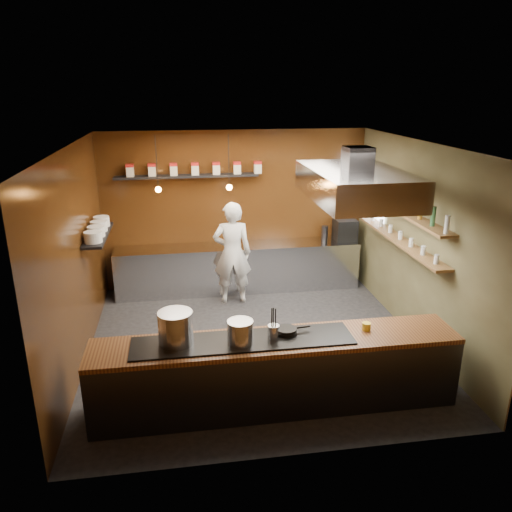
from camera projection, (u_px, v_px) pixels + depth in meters
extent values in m
plane|color=black|center=(256.00, 343.00, 7.69)|extent=(5.00, 5.00, 0.00)
plane|color=black|center=(236.00, 210.00, 9.54)|extent=(5.00, 0.00, 5.00)
plane|color=black|center=(76.00, 259.00, 6.84)|extent=(0.00, 5.00, 5.00)
plane|color=#494529|center=(418.00, 243.00, 7.57)|extent=(0.00, 5.00, 5.00)
plane|color=silver|center=(256.00, 145.00, 6.71)|extent=(5.00, 5.00, 0.00)
plane|color=white|center=(375.00, 194.00, 9.02)|extent=(0.00, 1.00, 1.00)
cube|color=silver|center=(239.00, 267.00, 9.57)|extent=(4.60, 0.65, 0.90)
cube|color=#38383D|center=(276.00, 375.00, 6.05)|extent=(4.40, 0.70, 0.86)
cube|color=brown|center=(277.00, 341.00, 5.90)|extent=(4.40, 0.72, 0.06)
cube|color=black|center=(243.00, 341.00, 5.83)|extent=(2.60, 0.55, 0.02)
cube|color=black|center=(187.00, 176.00, 9.05)|extent=(2.60, 0.26, 0.04)
cube|color=black|center=(98.00, 235.00, 7.78)|extent=(0.30, 1.40, 0.04)
cube|color=brown|center=(403.00, 211.00, 7.69)|extent=(0.26, 2.80, 0.04)
cube|color=brown|center=(400.00, 240.00, 7.84)|extent=(0.26, 2.80, 0.04)
cube|color=#38383D|center=(358.00, 158.00, 6.58)|extent=(0.35, 0.35, 0.30)
cube|color=silver|center=(356.00, 184.00, 6.69)|extent=(1.20, 2.00, 0.40)
cube|color=white|center=(355.00, 200.00, 6.76)|extent=(1.00, 1.80, 0.02)
cylinder|color=black|center=(157.00, 163.00, 8.25)|extent=(0.01, 0.01, 0.90)
sphere|color=orange|center=(158.00, 190.00, 8.39)|extent=(0.10, 0.10, 0.10)
cylinder|color=black|center=(229.00, 161.00, 8.42)|extent=(0.01, 0.01, 0.90)
sphere|color=orange|center=(229.00, 187.00, 8.57)|extent=(0.10, 0.10, 0.10)
cube|color=beige|center=(130.00, 172.00, 8.87)|extent=(0.13, 0.13, 0.17)
cube|color=#AC1715|center=(130.00, 166.00, 8.83)|extent=(0.13, 0.13, 0.05)
cube|color=beige|center=(152.00, 171.00, 8.92)|extent=(0.13, 0.13, 0.17)
cube|color=#AC1715|center=(152.00, 165.00, 8.89)|extent=(0.13, 0.13, 0.05)
cube|color=beige|center=(174.00, 171.00, 8.98)|extent=(0.13, 0.13, 0.17)
cube|color=#AC1715|center=(173.00, 165.00, 8.94)|extent=(0.13, 0.13, 0.05)
cube|color=beige|center=(195.00, 170.00, 9.04)|extent=(0.13, 0.13, 0.17)
cube|color=#AC1715|center=(195.00, 164.00, 9.00)|extent=(0.14, 0.13, 0.05)
cube|color=beige|center=(216.00, 170.00, 9.09)|extent=(0.13, 0.13, 0.17)
cube|color=#AC1715|center=(216.00, 164.00, 9.06)|extent=(0.14, 0.13, 0.05)
cube|color=beige|center=(237.00, 169.00, 9.15)|extent=(0.13, 0.13, 0.17)
cube|color=#AC1715|center=(237.00, 163.00, 9.11)|extent=(0.14, 0.13, 0.05)
cube|color=beige|center=(258.00, 169.00, 9.20)|extent=(0.13, 0.13, 0.17)
cube|color=#AC1715|center=(258.00, 163.00, 9.17)|extent=(0.14, 0.13, 0.05)
cylinder|color=silver|center=(93.00, 237.00, 7.32)|extent=(0.26, 0.26, 0.16)
cylinder|color=silver|center=(96.00, 231.00, 7.61)|extent=(0.26, 0.26, 0.16)
cylinder|color=silver|center=(99.00, 226.00, 7.89)|extent=(0.26, 0.26, 0.16)
cylinder|color=silver|center=(101.00, 221.00, 8.17)|extent=(0.26, 0.26, 0.16)
cylinder|color=silver|center=(447.00, 225.00, 6.43)|extent=(0.06, 0.06, 0.24)
cylinder|color=#2D5933|center=(433.00, 217.00, 6.77)|extent=(0.06, 0.06, 0.24)
cylinder|color=#8C601E|center=(420.00, 211.00, 7.12)|extent=(0.06, 0.06, 0.24)
cylinder|color=silver|center=(409.00, 205.00, 7.47)|extent=(0.06, 0.06, 0.24)
cylinder|color=#2D5933|center=(398.00, 200.00, 7.81)|extent=(0.06, 0.06, 0.24)
cylinder|color=#8C601E|center=(389.00, 195.00, 8.16)|extent=(0.06, 0.06, 0.24)
cylinder|color=silver|center=(380.00, 191.00, 8.51)|extent=(0.06, 0.06, 0.24)
cylinder|color=#2D5933|center=(372.00, 186.00, 8.86)|extent=(0.06, 0.06, 0.24)
cylinder|color=silver|center=(436.00, 259.00, 6.74)|extent=(0.07, 0.07, 0.13)
cylinder|color=silver|center=(423.00, 250.00, 7.09)|extent=(0.07, 0.07, 0.13)
cylinder|color=silver|center=(411.00, 243.00, 7.45)|extent=(0.07, 0.07, 0.13)
cylinder|color=silver|center=(400.00, 235.00, 7.81)|extent=(0.07, 0.07, 0.13)
cylinder|color=silver|center=(390.00, 229.00, 8.17)|extent=(0.07, 0.07, 0.13)
cylinder|color=silver|center=(381.00, 223.00, 8.53)|extent=(0.07, 0.07, 0.13)
cylinder|color=silver|center=(373.00, 217.00, 8.89)|extent=(0.07, 0.07, 0.13)
cylinder|color=#B3B5BA|center=(176.00, 328.00, 5.70)|extent=(0.51, 0.51, 0.39)
cylinder|color=silver|center=(240.00, 332.00, 5.71)|extent=(0.36, 0.36, 0.28)
cylinder|color=#B8BBC0|center=(273.00, 332.00, 5.83)|extent=(0.16, 0.16, 0.17)
cylinder|color=black|center=(286.00, 332.00, 5.98)|extent=(0.27, 0.27, 0.03)
cylinder|color=black|center=(286.00, 329.00, 5.97)|extent=(0.25, 0.25, 0.03)
cylinder|color=black|center=(303.00, 327.00, 6.03)|extent=(0.18, 0.05, 0.02)
cylinder|color=yellow|center=(366.00, 326.00, 6.10)|extent=(0.14, 0.14, 0.09)
cube|color=black|center=(345.00, 230.00, 9.70)|extent=(0.41, 0.39, 0.41)
imported|color=white|center=(232.00, 253.00, 8.87)|extent=(0.71, 0.49, 1.87)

